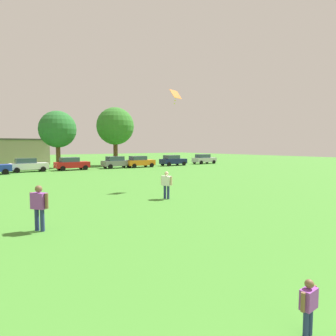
{
  "coord_description": "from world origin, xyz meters",
  "views": [
    {
      "loc": [
        -3.91,
        1.06,
        3.25
      ],
      "look_at": [
        3.64,
        11.87,
        2.26
      ],
      "focal_mm": 32.33,
      "sensor_mm": 36.0,
      "label": 1
    }
  ],
  "objects_px": {
    "bystander_near_trees": "(39,204)",
    "parked_car_orange_5": "(140,162)",
    "parked_car_gray_4": "(117,162)",
    "kite": "(175,95)",
    "tree_far_right": "(115,126)",
    "parked_car_silver_7": "(204,159)",
    "tree_right": "(58,129)",
    "child_kite_flyer": "(309,303)",
    "parked_car_white_2": "(28,165)",
    "adult_bystander": "(167,183)",
    "parked_car_red_3": "(71,164)",
    "parked_car_navy_6": "(173,160)"
  },
  "relations": [
    {
      "from": "parked_car_orange_5",
      "to": "child_kite_flyer",
      "type": "bearing_deg",
      "value": -115.48
    },
    {
      "from": "parked_car_gray_4",
      "to": "parked_car_red_3",
      "type": "bearing_deg",
      "value": 177.9
    },
    {
      "from": "parked_car_red_3",
      "to": "parked_car_orange_5",
      "type": "xyz_separation_m",
      "value": [
        9.78,
        -0.79,
        0.0
      ]
    },
    {
      "from": "parked_car_white_2",
      "to": "parked_car_orange_5",
      "type": "height_order",
      "value": "same"
    },
    {
      "from": "kite",
      "to": "parked_car_silver_7",
      "type": "bearing_deg",
      "value": 44.35
    },
    {
      "from": "parked_car_silver_7",
      "to": "tree_far_right",
      "type": "bearing_deg",
      "value": 161.54
    },
    {
      "from": "kite",
      "to": "adult_bystander",
      "type": "bearing_deg",
      "value": -132.95
    },
    {
      "from": "child_kite_flyer",
      "to": "adult_bystander",
      "type": "distance_m",
      "value": 13.46
    },
    {
      "from": "child_kite_flyer",
      "to": "tree_right",
      "type": "height_order",
      "value": "tree_right"
    },
    {
      "from": "parked_car_gray_4",
      "to": "tree_right",
      "type": "height_order",
      "value": "tree_right"
    },
    {
      "from": "bystander_near_trees",
      "to": "kite",
      "type": "distance_m",
      "value": 13.98
    },
    {
      "from": "parked_car_red_3",
      "to": "tree_right",
      "type": "height_order",
      "value": "tree_right"
    },
    {
      "from": "tree_far_right",
      "to": "parked_car_silver_7",
      "type": "bearing_deg",
      "value": -18.46
    },
    {
      "from": "parked_car_white_2",
      "to": "tree_far_right",
      "type": "height_order",
      "value": "tree_far_right"
    },
    {
      "from": "parked_car_gray_4",
      "to": "tree_right",
      "type": "xyz_separation_m",
      "value": [
        -6.71,
        5.16,
        4.65
      ]
    },
    {
      "from": "parked_car_white_2",
      "to": "parked_car_red_3",
      "type": "bearing_deg",
      "value": -4.17
    },
    {
      "from": "parked_car_orange_5",
      "to": "parked_car_silver_7",
      "type": "xyz_separation_m",
      "value": [
        13.54,
        1.03,
        0.0
      ]
    },
    {
      "from": "adult_bystander",
      "to": "parked_car_orange_5",
      "type": "distance_m",
      "value": 26.65
    },
    {
      "from": "adult_bystander",
      "to": "tree_right",
      "type": "bearing_deg",
      "value": -25.67
    },
    {
      "from": "bystander_near_trees",
      "to": "parked_car_silver_7",
      "type": "distance_m",
      "value": 43.29
    },
    {
      "from": "parked_car_white_2",
      "to": "parked_car_orange_5",
      "type": "xyz_separation_m",
      "value": [
        14.97,
        -1.17,
        0.0
      ]
    },
    {
      "from": "tree_far_right",
      "to": "kite",
      "type": "bearing_deg",
      "value": -105.8
    },
    {
      "from": "parked_car_gray_4",
      "to": "parked_car_silver_7",
      "type": "xyz_separation_m",
      "value": [
        16.95,
        0.47,
        0.0
      ]
    },
    {
      "from": "child_kite_flyer",
      "to": "parked_car_orange_5",
      "type": "height_order",
      "value": "parked_car_orange_5"
    },
    {
      "from": "parked_car_orange_5",
      "to": "parked_car_gray_4",
      "type": "bearing_deg",
      "value": 170.7
    },
    {
      "from": "bystander_near_trees",
      "to": "parked_car_navy_6",
      "type": "distance_m",
      "value": 37.46
    },
    {
      "from": "kite",
      "to": "parked_car_gray_4",
      "type": "relative_size",
      "value": 0.26
    },
    {
      "from": "parked_car_orange_5",
      "to": "tree_right",
      "type": "distance_m",
      "value": 12.52
    },
    {
      "from": "parked_car_silver_7",
      "to": "adult_bystander",
      "type": "bearing_deg",
      "value": -135.3
    },
    {
      "from": "parked_car_gray_4",
      "to": "kite",
      "type": "bearing_deg",
      "value": -103.7
    },
    {
      "from": "kite",
      "to": "tree_far_right",
      "type": "xyz_separation_m",
      "value": [
        7.49,
        26.48,
        -0.67
      ]
    },
    {
      "from": "parked_car_white_2",
      "to": "parked_car_red_3",
      "type": "height_order",
      "value": "same"
    },
    {
      "from": "parked_car_silver_7",
      "to": "kite",
      "type": "bearing_deg",
      "value": -135.65
    },
    {
      "from": "tree_right",
      "to": "tree_far_right",
      "type": "distance_m",
      "value": 9.08
    },
    {
      "from": "kite",
      "to": "parked_car_navy_6",
      "type": "distance_m",
      "value": 26.3
    },
    {
      "from": "child_kite_flyer",
      "to": "adult_bystander",
      "type": "relative_size",
      "value": 0.6
    },
    {
      "from": "parked_car_white_2",
      "to": "kite",
      "type": "bearing_deg",
      "value": -73.59
    },
    {
      "from": "parked_car_red_3",
      "to": "parked_car_orange_5",
      "type": "bearing_deg",
      "value": -4.63
    },
    {
      "from": "parked_car_red_3",
      "to": "parked_car_orange_5",
      "type": "height_order",
      "value": "same"
    },
    {
      "from": "bystander_near_trees",
      "to": "parked_car_gray_4",
      "type": "xyz_separation_m",
      "value": [
        16.15,
        27.41,
        -0.18
      ]
    },
    {
      "from": "child_kite_flyer",
      "to": "kite",
      "type": "relative_size",
      "value": 0.89
    },
    {
      "from": "adult_bystander",
      "to": "bystander_near_trees",
      "type": "relative_size",
      "value": 0.96
    },
    {
      "from": "child_kite_flyer",
      "to": "bystander_near_trees",
      "type": "distance_m",
      "value": 9.64
    },
    {
      "from": "parked_car_orange_5",
      "to": "adult_bystander",
      "type": "bearing_deg",
      "value": -116.05
    },
    {
      "from": "parked_car_white_2",
      "to": "parked_car_silver_7",
      "type": "height_order",
      "value": "same"
    },
    {
      "from": "parked_car_white_2",
      "to": "tree_far_right",
      "type": "relative_size",
      "value": 0.46
    },
    {
      "from": "parked_car_orange_5",
      "to": "tree_right",
      "type": "bearing_deg",
      "value": 150.52
    },
    {
      "from": "parked_car_navy_6",
      "to": "parked_car_orange_5",
      "type": "bearing_deg",
      "value": -177.44
    },
    {
      "from": "child_kite_flyer",
      "to": "parked_car_silver_7",
      "type": "bearing_deg",
      "value": 45.84
    },
    {
      "from": "bystander_near_trees",
      "to": "parked_car_orange_5",
      "type": "relative_size",
      "value": 0.41
    }
  ]
}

